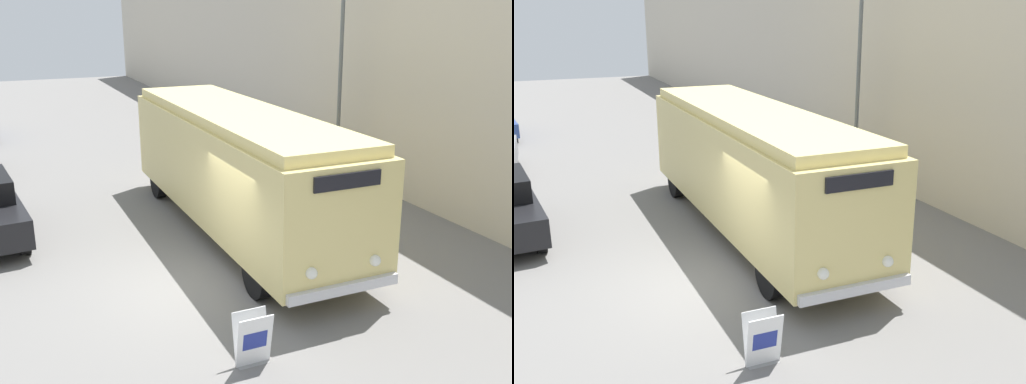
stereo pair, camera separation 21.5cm
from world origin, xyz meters
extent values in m
plane|color=slate|center=(0.00, 0.00, 0.00)|extent=(80.00, 80.00, 0.00)
cube|color=beige|center=(7.59, 10.00, 3.37)|extent=(0.30, 60.00, 6.74)
cylinder|color=black|center=(0.88, -0.99, 0.49)|extent=(0.28, 0.98, 0.98)
cylinder|color=black|center=(3.00, -0.99, 0.49)|extent=(0.28, 0.98, 0.98)
cylinder|color=black|center=(0.88, 6.19, 0.49)|extent=(0.28, 0.98, 0.98)
cylinder|color=black|center=(3.00, 6.19, 0.49)|extent=(0.28, 0.98, 0.98)
cube|color=#E5D17F|center=(1.94, 2.60, 1.70)|extent=(2.45, 9.99, 2.41)
cube|color=#F3DD87|center=(1.94, 2.60, 3.02)|extent=(2.25, 9.59, 0.24)
cube|color=silver|center=(1.94, -2.45, 0.61)|extent=(2.33, 0.12, 0.20)
sphere|color=white|center=(1.27, -2.42, 1.04)|extent=(0.22, 0.22, 0.22)
sphere|color=white|center=(2.61, -2.42, 1.04)|extent=(0.22, 0.22, 0.22)
cube|color=black|center=(1.94, -2.41, 2.65)|extent=(1.35, 0.06, 0.28)
cube|color=gray|center=(-0.17, -3.09, 0.00)|extent=(0.53, 0.20, 0.01)
cube|color=white|center=(-0.17, -3.17, 0.45)|extent=(0.59, 0.18, 0.90)
cube|color=white|center=(-0.17, -3.01, 0.45)|extent=(0.59, 0.18, 0.90)
cube|color=navy|center=(-0.17, -3.18, 0.47)|extent=(0.42, 0.06, 0.32)
cylinder|color=#595E60|center=(6.53, 5.21, 3.46)|extent=(0.12, 0.12, 6.92)
cylinder|color=black|center=(-3.15, 3.24, 0.32)|extent=(0.22, 0.65, 0.65)
cylinder|color=black|center=(-3.43, 6.27, 0.32)|extent=(0.22, 0.65, 0.65)
cylinder|color=black|center=(-3.56, 12.01, 0.34)|extent=(0.22, 0.68, 0.68)
cylinder|color=black|center=(-3.46, 16.30, 0.31)|extent=(0.22, 0.62, 0.62)
camera|label=1|loc=(-3.60, -10.79, 5.53)|focal=42.00mm
camera|label=2|loc=(-3.41, -10.88, 5.53)|focal=42.00mm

